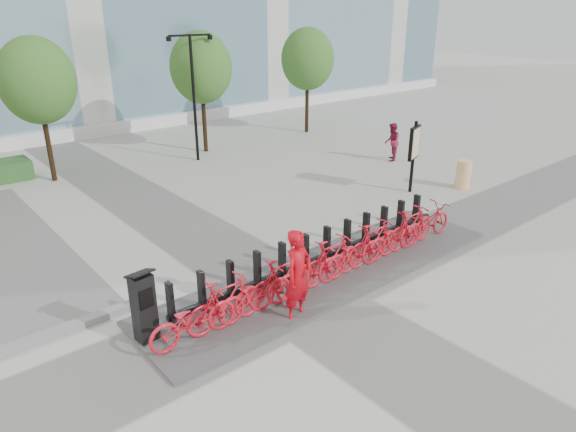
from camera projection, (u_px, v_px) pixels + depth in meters
ground at (297, 297)px, 11.35m from camera, size 120.00×120.00×0.00m
tree_1 at (37, 81)px, 17.64m from camera, size 2.60×2.60×5.10m
tree_2 at (201, 68)px, 21.49m from camera, size 2.60×2.60×5.10m
tree_3 at (308, 59)px, 25.05m from camera, size 2.60×2.60×5.10m
streetlamp at (193, 84)px, 20.36m from camera, size 2.00×0.20×5.00m
dock_pad at (330, 272)px, 12.31m from camera, size 9.60×2.40×0.08m
dock_rail_posts at (318, 247)px, 12.51m from camera, size 8.02×0.50×0.85m
bike_0 at (193, 318)px, 9.56m from camera, size 1.83×0.64×0.96m
bike_1 at (225, 303)px, 9.96m from camera, size 1.77×0.50×1.06m
bike_2 at (255, 293)px, 10.41m from camera, size 1.83×0.64×0.96m
bike_3 at (283, 279)px, 10.82m from camera, size 1.77×0.50×1.06m
bike_4 at (308, 271)px, 11.27m from camera, size 1.83×0.64×0.96m
bike_5 at (332, 260)px, 11.67m from camera, size 1.77×0.50×1.06m
bike_6 at (353, 253)px, 12.12m from camera, size 1.83×0.64×0.96m
bike_7 at (374, 242)px, 12.53m from camera, size 1.77×0.50×1.06m
bike_8 at (393, 237)px, 12.97m from camera, size 1.83×0.64×0.96m
bike_9 at (411, 227)px, 13.38m from camera, size 1.77×0.50×1.06m
bike_10 at (427, 222)px, 13.83m from camera, size 1.83×0.64×0.96m
kiosk at (144, 306)px, 9.52m from camera, size 0.49×0.42×1.49m
worker_red at (298, 276)px, 10.20m from camera, size 0.81×0.63×1.96m
pedestrian at (392, 142)px, 21.17m from camera, size 0.97×0.93×1.57m
construction_barrel at (463, 174)px, 18.02m from camera, size 0.55×0.55×1.00m
map_sign at (414, 146)px, 17.21m from camera, size 0.80×0.37×2.46m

